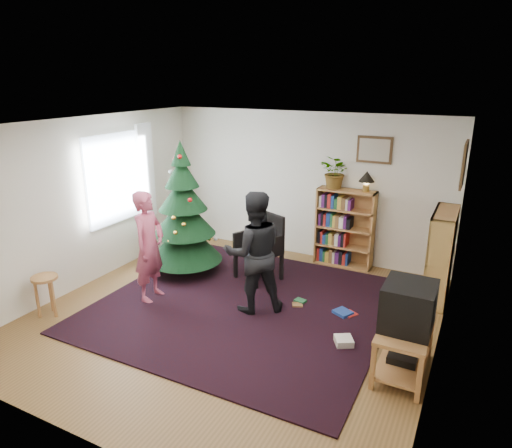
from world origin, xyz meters
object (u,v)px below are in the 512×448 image
at_px(armchair, 262,244).
at_px(person_by_chair, 254,253).
at_px(person_standing, 149,247).
at_px(bookshelf_right, 441,255).
at_px(picture_back, 374,150).
at_px(stool, 45,285).
at_px(table_lamp, 367,178).
at_px(bookshelf_back, 345,227).
at_px(potted_plant, 336,172).
at_px(tv_stand, 404,346).
at_px(crt_tv, 408,306).
at_px(christmas_tree, 184,220).
at_px(picture_right, 464,164).

relative_size(armchair, person_by_chair, 0.62).
bearing_deg(person_standing, bookshelf_right, -69.27).
xyz_separation_m(picture_back, stool, (-3.35, -3.58, -1.52)).
relative_size(person_by_chair, table_lamp, 5.00).
height_order(bookshelf_back, potted_plant, potted_plant).
distance_m(bookshelf_back, bookshelf_right, 1.66).
xyz_separation_m(tv_stand, crt_tv, (-0.00, 0.00, 0.47)).
relative_size(picture_back, potted_plant, 1.02).
bearing_deg(crt_tv, stool, -169.06).
bearing_deg(stool, potted_plant, 50.94).
bearing_deg(potted_plant, person_by_chair, -101.59).
bearing_deg(christmas_tree, armchair, 18.53).
bearing_deg(table_lamp, person_standing, -134.35).
bearing_deg(table_lamp, potted_plant, 180.00).
xyz_separation_m(picture_right, tv_stand, (-0.26, -2.00, -1.62)).
bearing_deg(bookshelf_right, tv_stand, 176.56).
relative_size(picture_right, person_by_chair, 0.36).
xyz_separation_m(stool, potted_plant, (2.79, 3.44, 1.14)).
height_order(picture_back, person_standing, picture_back).
xyz_separation_m(picture_right, crt_tv, (-0.26, -2.00, -1.16)).
height_order(christmas_tree, crt_tv, christmas_tree).
distance_m(bookshelf_right, potted_plant, 2.05).
bearing_deg(potted_plant, bookshelf_right, -18.72).
distance_m(crt_tv, potted_plant, 3.15).
xyz_separation_m(picture_back, person_standing, (-2.43, -2.57, -1.16)).
bearing_deg(picture_back, person_by_chair, -113.96).
height_order(stool, person_standing, person_standing).
bearing_deg(person_by_chair, bookshelf_right, 176.97).
relative_size(picture_right, person_standing, 0.38).
relative_size(christmas_tree, crt_tv, 3.84).
bearing_deg(picture_right, stool, -148.60).
relative_size(picture_back, stool, 0.99).
distance_m(bookshelf_back, table_lamp, 0.91).
xyz_separation_m(christmas_tree, person_standing, (0.10, -0.97, -0.10)).
bearing_deg(bookshelf_back, crt_tv, -61.21).
relative_size(picture_back, bookshelf_right, 0.42).
relative_size(person_standing, table_lamp, 4.75).
relative_size(christmas_tree, table_lamp, 6.43).
bearing_deg(table_lamp, bookshelf_back, 180.00).
distance_m(picture_right, armchair, 3.06).
distance_m(bookshelf_right, stool, 5.37).
xyz_separation_m(bookshelf_right, stool, (-4.54, -2.85, -0.23)).
xyz_separation_m(tv_stand, person_standing, (-3.50, 0.16, 0.46)).
bearing_deg(tv_stand, crt_tv, 180.00).
bearing_deg(armchair, tv_stand, -8.03).
relative_size(stool, person_by_chair, 0.34).
bearing_deg(person_standing, person_by_chair, -82.28).
distance_m(crt_tv, armchair, 2.87).
height_order(bookshelf_right, table_lamp, table_lamp).
relative_size(christmas_tree, bookshelf_back, 1.64).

